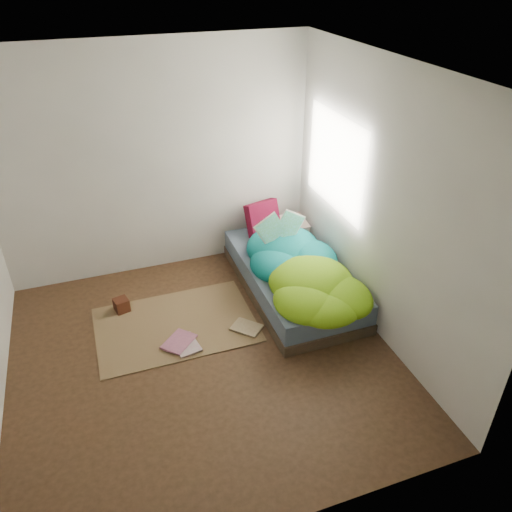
{
  "coord_description": "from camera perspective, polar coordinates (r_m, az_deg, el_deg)",
  "views": [
    {
      "loc": [
        -0.71,
        -3.49,
        3.32
      ],
      "look_at": [
        0.8,
        0.75,
        0.52
      ],
      "focal_mm": 35.0,
      "sensor_mm": 36.0,
      "label": 1
    }
  ],
  "objects": [
    {
      "name": "rug",
      "position": [
        5.25,
        -9.17,
        -7.75
      ],
      "size": [
        1.6,
        1.1,
        0.01
      ],
      "primitive_type": "cube",
      "color": "brown",
      "rests_on": "ground"
    },
    {
      "name": "ground",
      "position": [
        4.87,
        -6.06,
        -11.38
      ],
      "size": [
        3.5,
        3.5,
        0.0
      ],
      "primitive_type": "cube",
      "color": "#3A2716",
      "rests_on": "ground"
    },
    {
      "name": "pillow_floral",
      "position": [
        6.14,
        3.35,
        3.39
      ],
      "size": [
        0.54,
        0.35,
        0.12
      ],
      "primitive_type": "cube",
      "rotation": [
        0.0,
        0.0,
        0.04
      ],
      "color": "beige",
      "rests_on": "bed"
    },
    {
      "name": "duvet",
      "position": [
        5.24,
        5.23,
        -0.68
      ],
      "size": [
        0.96,
        1.84,
        0.34
      ],
      "primitive_type": null,
      "color": "#066067",
      "rests_on": "bed"
    },
    {
      "name": "pillow_magenta",
      "position": [
        6.0,
        0.79,
        4.31
      ],
      "size": [
        0.43,
        0.22,
        0.41
      ],
      "primitive_type": "cube",
      "rotation": [
        0.0,
        0.0,
        0.25
      ],
      "color": "#46041C",
      "rests_on": "bed"
    },
    {
      "name": "room_walls",
      "position": [
        3.95,
        -7.22,
        6.18
      ],
      "size": [
        3.54,
        3.54,
        2.62
      ],
      "color": "silver",
      "rests_on": "ground"
    },
    {
      "name": "wooden_box",
      "position": [
        5.51,
        -15.12,
        -5.42
      ],
      "size": [
        0.17,
        0.17,
        0.14
      ],
      "primitive_type": "cube",
      "rotation": [
        0.0,
        0.0,
        0.26
      ],
      "color": "#3B160D",
      "rests_on": "rug"
    },
    {
      "name": "open_book",
      "position": [
        5.38,
        2.82,
        4.21
      ],
      "size": [
        0.48,
        0.13,
        0.29
      ],
      "primitive_type": null,
      "rotation": [
        0.0,
        0.0,
        0.06
      ],
      "color": "green",
      "rests_on": "duvet"
    },
    {
      "name": "floor_book_c",
      "position": [
        5.05,
        -1.63,
        -8.88
      ],
      "size": [
        0.36,
        0.36,
        0.02
      ],
      "primitive_type": "imported",
      "rotation": [
        0.0,
        0.0,
        0.76
      ],
      "color": "tan",
      "rests_on": "rug"
    },
    {
      "name": "bed",
      "position": [
        5.6,
        4.15,
        -2.48
      ],
      "size": [
        1.0,
        2.0,
        0.34
      ],
      "color": "#32281B",
      "rests_on": "ground"
    },
    {
      "name": "floor_book_a",
      "position": [
        4.95,
        -9.25,
        -10.42
      ],
      "size": [
        0.28,
        0.34,
        0.02
      ],
      "primitive_type": "imported",
      "rotation": [
        0.0,
        0.0,
        0.17
      ],
      "color": "beige",
      "rests_on": "rug"
    },
    {
      "name": "floor_book_b",
      "position": [
        5.07,
        -9.91,
        -9.26
      ],
      "size": [
        0.4,
        0.39,
        0.03
      ],
      "primitive_type": "imported",
      "rotation": [
        0.0,
        0.0,
        -0.81
      ],
      "color": "#B36781",
      "rests_on": "rug"
    }
  ]
}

